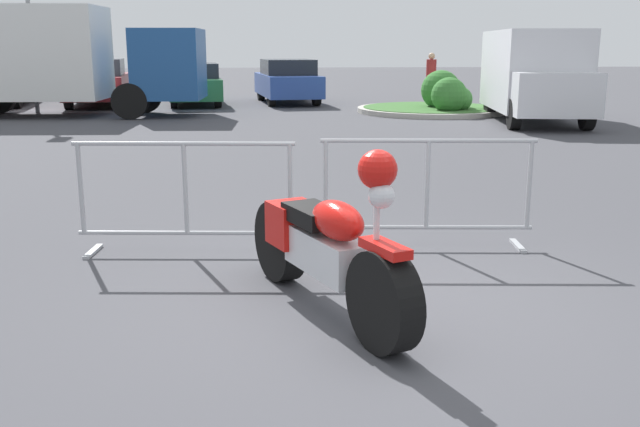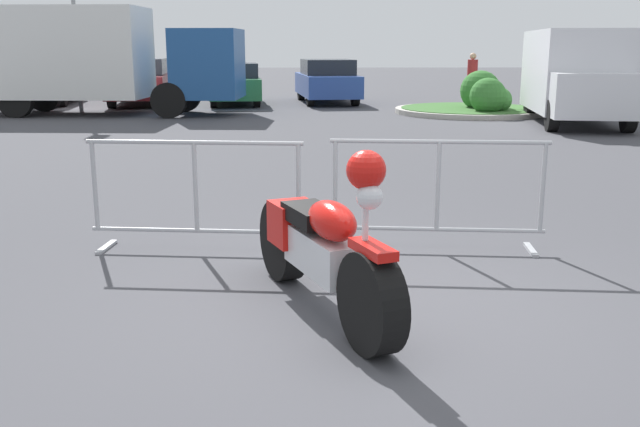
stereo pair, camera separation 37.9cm
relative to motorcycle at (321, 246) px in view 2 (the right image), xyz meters
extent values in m
plane|color=#424247|center=(0.39, -0.07, -0.50)|extent=(120.00, 120.00, 0.00)
cylinder|color=black|center=(0.30, -0.76, -0.16)|extent=(0.43, 0.69, 0.67)
cylinder|color=black|center=(-0.30, 0.76, -0.16)|extent=(0.43, 0.69, 0.67)
cube|color=silver|center=(0.00, 0.00, -0.06)|extent=(0.56, 0.91, 0.29)
ellipsoid|color=red|center=(0.07, -0.18, 0.24)|extent=(0.47, 0.65, 0.27)
cube|color=black|center=(-0.07, 0.18, 0.20)|extent=(0.48, 0.62, 0.13)
cube|color=red|center=(-0.20, 0.51, 0.05)|extent=(0.45, 0.48, 0.34)
cube|color=red|center=(0.30, -0.76, 0.20)|extent=(0.29, 0.44, 0.06)
cylinder|color=silver|center=(0.26, -0.66, 0.34)|extent=(0.05, 0.05, 0.47)
sphere|color=silver|center=(0.28, -0.71, 0.52)|extent=(0.17, 0.17, 0.17)
sphere|color=red|center=(0.26, -0.66, 0.68)|extent=(0.25, 0.25, 0.25)
cylinder|color=#9EA0A5|center=(-1.15, 1.61, 0.55)|extent=(2.05, 0.25, 0.04)
cylinder|color=#9EA0A5|center=(-1.15, 1.61, -0.30)|extent=(2.05, 0.25, 0.04)
cylinder|color=#9EA0A5|center=(-2.13, 1.71, 0.13)|extent=(0.05, 0.05, 0.85)
cylinder|color=#9EA0A5|center=(-1.15, 1.61, 0.13)|extent=(0.05, 0.05, 0.85)
cylinder|color=#9EA0A5|center=(-0.18, 1.52, 0.13)|extent=(0.05, 0.05, 0.85)
cube|color=#9EA0A5|center=(-2.06, 1.71, -0.48)|extent=(0.10, 0.44, 0.03)
cube|color=#9EA0A5|center=(-0.25, 1.52, -0.48)|extent=(0.10, 0.44, 0.03)
cylinder|color=#9EA0A5|center=(1.15, 1.61, 0.55)|extent=(2.05, 0.25, 0.04)
cylinder|color=#9EA0A5|center=(1.15, 1.61, -0.30)|extent=(2.05, 0.25, 0.04)
cylinder|color=#9EA0A5|center=(0.18, 1.71, 0.13)|extent=(0.05, 0.05, 0.85)
cylinder|color=#9EA0A5|center=(1.15, 1.61, 0.13)|extent=(0.05, 0.05, 0.85)
cylinder|color=#9EA0A5|center=(2.13, 1.52, 0.13)|extent=(0.05, 0.05, 0.85)
cube|color=#9EA0A5|center=(0.25, 1.71, -0.48)|extent=(0.10, 0.44, 0.03)
cube|color=#9EA0A5|center=(2.06, 1.52, -0.48)|extent=(0.10, 0.44, 0.03)
cube|color=white|center=(-7.10, 15.71, 1.23)|extent=(5.12, 2.58, 2.50)
cube|color=#1E4C8C|center=(-2.80, 15.47, 0.93)|extent=(1.92, 2.28, 1.90)
cylinder|color=black|center=(-3.68, 16.48, -0.02)|extent=(0.97, 0.33, 0.96)
cylinder|color=black|center=(-3.79, 14.55, -0.02)|extent=(0.97, 0.33, 0.96)
cylinder|color=black|center=(-7.89, 16.72, -0.02)|extent=(0.97, 0.33, 0.96)
cylinder|color=black|center=(-8.00, 14.79, -0.02)|extent=(0.97, 0.33, 0.96)
cube|color=silver|center=(6.73, 13.20, 0.81)|extent=(2.60, 4.36, 2.00)
cube|color=silver|center=(6.34, 10.73, 0.34)|extent=(2.01, 1.18, 1.00)
cylinder|color=black|center=(7.24, 11.00, -0.14)|extent=(0.35, 0.75, 0.72)
cylinder|color=black|center=(5.58, 11.25, -0.14)|extent=(0.35, 0.75, 0.72)
cylinder|color=black|center=(7.74, 14.26, -0.14)|extent=(0.35, 0.75, 0.72)
cylinder|color=black|center=(6.08, 14.52, -0.14)|extent=(0.35, 0.75, 0.72)
cube|color=black|center=(-8.70, 19.48, 0.07)|extent=(2.05, 4.13, 0.65)
cube|color=#1E232B|center=(-8.68, 19.34, 0.62)|extent=(1.70, 2.19, 0.46)
cylinder|color=black|center=(-9.51, 20.67, -0.20)|extent=(0.27, 0.61, 0.59)
cylinder|color=black|center=(-8.16, 20.82, -0.20)|extent=(0.27, 0.61, 0.59)
cylinder|color=black|center=(-9.23, 18.14, -0.20)|extent=(0.27, 0.61, 0.59)
cylinder|color=black|center=(-7.88, 18.29, -0.20)|extent=(0.27, 0.61, 0.59)
cube|color=maroon|center=(-5.57, 19.23, 0.13)|extent=(2.29, 4.62, 0.72)
cube|color=#1E232B|center=(-5.56, 19.07, 0.75)|extent=(1.91, 2.44, 0.52)
cylinder|color=black|center=(-6.49, 20.56, -0.17)|extent=(0.30, 0.68, 0.66)
cylinder|color=black|center=(-4.97, 20.73, -0.17)|extent=(0.30, 0.68, 0.66)
cylinder|color=black|center=(-6.17, 17.73, -0.17)|extent=(0.30, 0.68, 0.66)
cylinder|color=black|center=(-4.66, 17.90, -0.17)|extent=(0.30, 0.68, 0.66)
cube|color=#236B38|center=(-2.45, 19.24, 0.07)|extent=(2.07, 4.18, 0.66)
cube|color=#1E232B|center=(-2.44, 19.10, 0.64)|extent=(1.72, 2.21, 0.47)
cylinder|color=black|center=(-3.28, 20.44, -0.20)|extent=(0.27, 0.62, 0.60)
cylinder|color=black|center=(-1.91, 20.59, -0.20)|extent=(0.27, 0.62, 0.60)
cylinder|color=black|center=(-2.99, 17.88, -0.20)|extent=(0.27, 0.62, 0.60)
cylinder|color=black|center=(-1.63, 18.03, -0.20)|extent=(0.27, 0.62, 0.60)
cube|color=#284799|center=(0.67, 19.77, 0.12)|extent=(2.23, 4.50, 0.71)
cube|color=#1E232B|center=(0.69, 19.62, 0.72)|extent=(1.86, 2.38, 0.50)
cylinder|color=black|center=(-0.22, 21.07, -0.17)|extent=(0.29, 0.67, 0.65)
cylinder|color=black|center=(1.25, 21.23, -0.17)|extent=(0.29, 0.67, 0.65)
cylinder|color=black|center=(0.09, 18.31, -0.17)|extent=(0.29, 0.67, 0.65)
cylinder|color=black|center=(1.56, 18.48, -0.17)|extent=(0.29, 0.67, 0.65)
cylinder|color=#262838|center=(5.57, 19.30, -0.07)|extent=(0.32, 0.32, 0.85)
cylinder|color=maroon|center=(5.57, 19.30, 0.66)|extent=(0.46, 0.46, 0.62)
sphere|color=tan|center=(5.57, 19.30, 1.08)|extent=(0.22, 0.22, 0.22)
cylinder|color=#ADA89E|center=(4.74, 15.84, -0.43)|extent=(4.37, 4.37, 0.14)
cylinder|color=#38662D|center=(4.74, 15.84, -0.35)|extent=(4.02, 4.02, 0.02)
sphere|color=#3D7A38|center=(5.36, 15.02, -0.06)|extent=(0.71, 0.71, 0.71)
sphere|color=#33702D|center=(5.06, 16.04, 0.14)|extent=(1.17, 1.17, 1.17)
sphere|color=#33702D|center=(4.97, 14.78, 0.07)|extent=(1.00, 1.00, 1.00)
cylinder|color=#595B60|center=(-6.81, 16.68, 2.25)|extent=(0.12, 0.12, 5.50)
camera|label=1|loc=(-0.50, -5.00, 1.44)|focal=40.00mm
camera|label=2|loc=(-0.12, -5.02, 1.44)|focal=40.00mm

